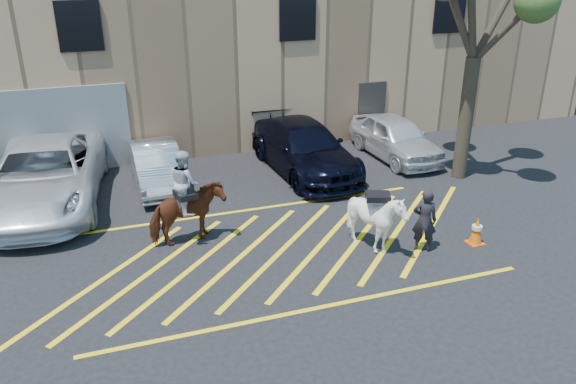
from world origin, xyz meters
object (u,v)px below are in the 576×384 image
object	(u,v)px
car_silver_sedan	(157,166)
mounted_bay	(187,207)
car_white_suv	(395,137)
handler	(425,220)
saddled_white	(376,220)
car_white_pickup	(45,175)
car_blue_suv	(304,148)
traffic_cone	(477,230)

from	to	relation	value
car_silver_sedan	mounted_bay	bearing A→B (deg)	-87.41
mounted_bay	car_silver_sedan	bearing A→B (deg)	93.76
car_white_suv	mounted_bay	world-z (taller)	mounted_bay
car_white_suv	handler	size ratio (longest dim) A/B	2.69
car_silver_sedan	saddled_white	xyz separation A→B (m)	(4.46, -5.86, 0.15)
car_white_pickup	car_silver_sedan	size ratio (longest dim) A/B	1.63
car_blue_suv	car_white_suv	size ratio (longest dim) A/B	1.28
car_silver_sedan	car_blue_suv	bearing A→B (deg)	-4.54
saddled_white	handler	bearing A→B (deg)	-18.98
car_silver_sedan	car_white_suv	xyz separation A→B (m)	(8.17, -0.08, 0.08)
handler	saddled_white	world-z (taller)	same
traffic_cone	car_blue_suv	bearing A→B (deg)	110.24
car_white_pickup	traffic_cone	xyz separation A→B (m)	(10.10, -5.95, -0.52)
handler	car_blue_suv	bearing A→B (deg)	-54.29
car_silver_sedan	car_blue_suv	size ratio (longest dim) A/B	0.72
handler	saddled_white	distance (m)	1.15
car_blue_suv	mounted_bay	world-z (taller)	mounted_bay
car_white_pickup	car_white_suv	xyz separation A→B (m)	(11.30, 0.36, -0.16)
car_white_suv	traffic_cone	size ratio (longest dim) A/B	5.85
car_white_pickup	handler	size ratio (longest dim) A/B	4.03
mounted_bay	saddled_white	distance (m)	4.59
mounted_bay	saddled_white	xyz separation A→B (m)	(4.19, -1.85, -0.17)
saddled_white	car_white_suv	bearing A→B (deg)	57.32
car_white_suv	handler	world-z (taller)	handler
car_blue_suv	car_silver_sedan	bearing A→B (deg)	172.89
saddled_white	traffic_cone	size ratio (longest dim) A/B	2.46
car_white_suv	traffic_cone	world-z (taller)	car_white_suv
handler	mounted_bay	bearing A→B (deg)	4.92
car_blue_suv	car_white_pickup	bearing A→B (deg)	177.43
handler	saddled_white	size ratio (longest dim) A/B	0.88
car_silver_sedan	saddled_white	size ratio (longest dim) A/B	2.18
handler	car_silver_sedan	bearing A→B (deg)	-20.61
car_white_pickup	car_blue_suv	distance (m)	7.85
car_white_suv	saddled_white	xyz separation A→B (m)	(-3.71, -5.78, 0.07)
car_silver_sedan	car_blue_suv	world-z (taller)	car_blue_suv
car_blue_suv	car_white_suv	distance (m)	3.46
car_blue_suv	car_white_suv	bearing A→B (deg)	-0.53
car_white_pickup	mounted_bay	world-z (taller)	mounted_bay
car_blue_suv	traffic_cone	size ratio (longest dim) A/B	7.48
mounted_bay	traffic_cone	size ratio (longest dim) A/B	3.29
mounted_bay	car_blue_suv	bearing A→B (deg)	40.03
car_silver_sedan	saddled_white	world-z (taller)	saddled_white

